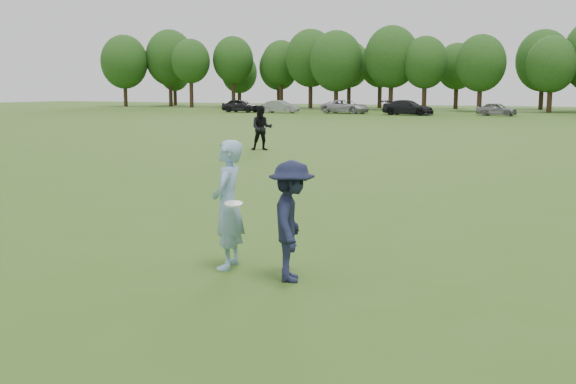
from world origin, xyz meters
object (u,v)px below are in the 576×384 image
object	(u,v)px
car_c	(346,107)
defender	(292,221)
car_a	(241,106)
car_e	(497,109)
player_far_a	(262,128)
car_b	(280,107)
car_d	(408,108)
thrower	(228,205)

from	to	relation	value
car_c	defender	bearing A→B (deg)	-151.97
car_a	car_e	distance (m)	27.86
defender	player_far_a	size ratio (longest dim) A/B	0.88
car_c	car_e	bearing A→B (deg)	-79.52
player_far_a	car_b	xyz separation A→B (m)	(-19.27, 40.65, -0.30)
car_c	car_e	size ratio (longest dim) A/B	1.37
player_far_a	car_e	xyz separation A→B (m)	(3.55, 43.04, -0.33)
player_far_a	car_e	world-z (taller)	player_far_a
defender	car_d	bearing A→B (deg)	-8.64
car_b	car_d	bearing A→B (deg)	-91.26
car_e	car_c	bearing A→B (deg)	99.19
defender	car_c	world-z (taller)	defender
thrower	car_a	bearing A→B (deg)	-164.23
thrower	car_c	bearing A→B (deg)	-174.48
car_a	car_c	xyz separation A→B (m)	(12.02, 1.77, -0.03)
car_a	car_c	world-z (taller)	car_a
car_b	car_c	world-z (taller)	car_c
defender	thrower	bearing A→B (deg)	57.75
defender	car_b	bearing A→B (deg)	3.73
car_d	car_e	size ratio (longest dim) A/B	1.36
thrower	car_b	bearing A→B (deg)	-168.07
thrower	car_a	world-z (taller)	thrower
player_far_a	car_b	distance (m)	44.99
car_c	car_b	bearing A→B (deg)	110.87
car_d	car_e	bearing A→B (deg)	-70.29
car_b	car_e	world-z (taller)	car_b
defender	car_e	world-z (taller)	defender
player_far_a	car_a	bearing A→B (deg)	93.29
thrower	car_a	xyz separation A→B (m)	(-33.03, 58.28, -0.23)
defender	car_e	distance (m)	61.31
car_d	car_b	bearing A→B (deg)	96.50
car_a	car_b	world-z (taller)	car_a
thrower	defender	xyz separation A→B (m)	(1.17, -0.19, -0.12)
car_b	car_c	distance (m)	7.28
player_far_a	car_e	size ratio (longest dim) A/B	0.51
thrower	car_d	size ratio (longest dim) A/B	0.38
player_far_a	car_b	world-z (taller)	player_far_a
defender	car_e	size ratio (longest dim) A/B	0.45
car_a	car_c	bearing A→B (deg)	-77.56
car_d	car_e	xyz separation A→B (m)	(8.42, 2.13, -0.11)
car_b	car_e	bearing A→B (deg)	-86.31
player_far_a	car_c	world-z (taller)	player_far_a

